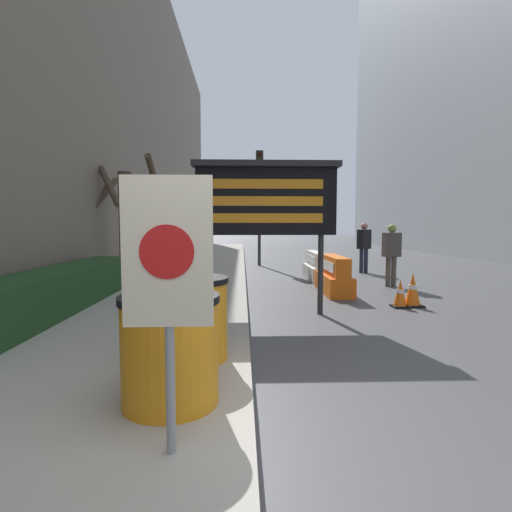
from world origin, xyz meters
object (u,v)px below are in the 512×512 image
object	(u,v)px
warning_sign	(168,270)
traffic_light_near_curb	(259,184)
barrel_drum_foreground	(170,349)
traffic_cone_mid	(413,290)
traffic_cone_near	(338,273)
pedestrian_passerby	(364,243)
jersey_barrier_white	(316,267)
jersey_barrier_orange_far	(334,277)
pedestrian_worker	(391,250)
barrel_drum_middle	(191,318)
message_board	(266,200)
traffic_cone_far	(400,294)

from	to	relation	value
warning_sign	traffic_light_near_curb	world-z (taller)	traffic_light_near_curb
barrel_drum_foreground	traffic_cone_mid	bearing A→B (deg)	48.74
traffic_cone_near	pedestrian_passerby	distance (m)	3.22
jersey_barrier_white	traffic_cone_mid	size ratio (longest dim) A/B	2.77
barrel_drum_foreground	jersey_barrier_orange_far	world-z (taller)	barrel_drum_foreground
jersey_barrier_white	traffic_cone_near	xyz separation A→B (m)	(0.37, -1.20, -0.03)
jersey_barrier_white	pedestrian_passerby	size ratio (longest dim) A/B	1.11
warning_sign	jersey_barrier_orange_far	size ratio (longest dim) A/B	0.99
jersey_barrier_orange_far	traffic_cone_near	size ratio (longest dim) A/B	2.62
jersey_barrier_white	pedestrian_worker	size ratio (longest dim) A/B	1.14
pedestrian_passerby	warning_sign	bearing A→B (deg)	-147.95
jersey_barrier_orange_far	pedestrian_passerby	xyz separation A→B (m)	(1.91, 3.92, 0.60)
barrel_drum_middle	traffic_cone_near	xyz separation A→B (m)	(3.10, 6.19, -0.28)
barrel_drum_middle	jersey_barrier_orange_far	world-z (taller)	barrel_drum_middle
barrel_drum_foreground	pedestrian_worker	size ratio (longest dim) A/B	0.55
warning_sign	message_board	size ratio (longest dim) A/B	0.65
jersey_barrier_white	barrel_drum_middle	bearing A→B (deg)	-110.26
jersey_barrier_white	traffic_cone_far	bearing A→B (deg)	-77.25
jersey_barrier_white	traffic_cone_near	bearing A→B (deg)	-72.75
pedestrian_passerby	message_board	bearing A→B (deg)	-155.86
jersey_barrier_orange_far	traffic_cone_far	distance (m)	1.92
barrel_drum_middle	traffic_cone_mid	world-z (taller)	barrel_drum_middle
traffic_cone_mid	pedestrian_worker	xyz separation A→B (m)	(0.52, 2.53, 0.63)
barrel_drum_middle	traffic_cone_far	xyz separation A→B (m)	(3.64, 3.34, -0.34)
barrel_drum_foreground	pedestrian_passerby	bearing A→B (deg)	65.03
barrel_drum_middle	traffic_cone_near	size ratio (longest dim) A/B	1.32
barrel_drum_foreground	traffic_cone_far	bearing A→B (deg)	50.30
jersey_barrier_white	traffic_cone_near	size ratio (longest dim) A/B	2.75
message_board	pedestrian_passerby	xyz separation A→B (m)	(3.66, 6.14, -1.06)
traffic_light_near_curb	jersey_barrier_orange_far	bearing A→B (deg)	-76.83
traffic_cone_mid	jersey_barrier_white	bearing A→B (deg)	106.88
jersey_barrier_orange_far	traffic_cone_mid	size ratio (longest dim) A/B	2.65
jersey_barrier_white	traffic_cone_mid	xyz separation A→B (m)	(1.20, -3.96, -0.03)
message_board	barrel_drum_middle	bearing A→B (deg)	-109.25
traffic_cone_far	barrel_drum_middle	bearing A→B (deg)	-137.47
barrel_drum_foreground	warning_sign	distance (m)	1.04
jersey_barrier_orange_far	pedestrian_worker	distance (m)	2.03
traffic_light_near_curb	pedestrian_passerby	distance (m)	4.75
traffic_cone_mid	traffic_light_near_curb	bearing A→B (deg)	108.65
warning_sign	traffic_cone_near	size ratio (longest dim) A/B	2.59
warning_sign	pedestrian_passerby	bearing A→B (deg)	67.13
message_board	jersey_barrier_orange_far	bearing A→B (deg)	51.86
barrel_drum_foreground	jersey_barrier_orange_far	xyz separation A→B (m)	(2.76, 6.11, -0.22)
message_board	jersey_barrier_orange_far	world-z (taller)	message_board
pedestrian_passerby	traffic_cone_near	bearing A→B (deg)	-154.27
barrel_drum_middle	pedestrian_passerby	size ratio (longest dim) A/B	0.53
traffic_cone_near	traffic_cone_mid	world-z (taller)	traffic_cone_near
warning_sign	traffic_cone_near	xyz separation A→B (m)	(3.00, 8.01, -1.00)
jersey_barrier_orange_far	pedestrian_passerby	world-z (taller)	pedestrian_passerby
warning_sign	barrel_drum_middle	bearing A→B (deg)	93.03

